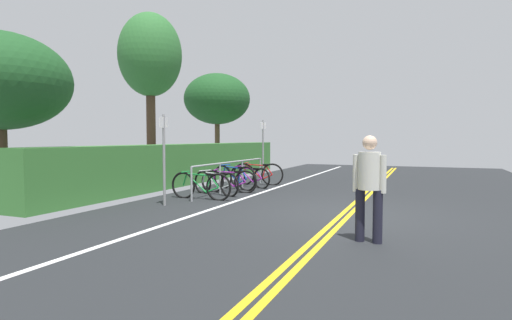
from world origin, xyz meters
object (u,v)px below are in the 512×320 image
object	(u,v)px
bike_rack	(232,169)
bicycle_3	(234,177)
bicycle_0	(201,186)
sign_post_far	(263,145)
tree_far_right	(217,99)
bicycle_2	(229,181)
bicycle_1	(216,183)
tree_mid	(150,57)
bicycle_5	(258,174)
sign_post_near	(164,151)
bicycle_4	(249,177)
pedestrian	(369,182)

from	to	relation	value
bike_rack	bicycle_3	xyz separation A→B (m)	(0.33, 0.07, -0.28)
bike_rack	bicycle_0	size ratio (longest dim) A/B	2.60
sign_post_far	tree_far_right	xyz separation A→B (m)	(3.12, 3.47, 2.00)
bike_rack	bicycle_2	world-z (taller)	bike_rack
bicycle_1	tree_mid	bearing A→B (deg)	59.67
bicycle_5	sign_post_near	xyz separation A→B (m)	(-4.70, 0.38, 0.90)
bicycle_3	bicycle_5	distance (m)	1.40
bicycle_1	bicycle_3	bearing A→B (deg)	2.38
bicycle_4	bicycle_5	distance (m)	0.72
bike_rack	bicycle_4	distance (m)	1.05
bicycle_0	sign_post_far	world-z (taller)	sign_post_far
bicycle_1	bicycle_2	size ratio (longest dim) A/B	1.02
pedestrian	sign_post_far	distance (m)	8.58
bicycle_0	tree_mid	xyz separation A→B (m)	(3.05, 3.78, 4.07)
bicycle_0	tree_mid	world-z (taller)	tree_mid
bicycle_2	sign_post_near	distance (m)	2.78
bicycle_1	tree_far_right	distance (m)	8.20
sign_post_near	tree_mid	xyz separation A→B (m)	(4.23, 3.52, 3.15)
sign_post_near	tree_far_right	world-z (taller)	tree_far_right
bicycle_0	tree_mid	bearing A→B (deg)	51.12
bicycle_3	sign_post_near	size ratio (longest dim) A/B	0.80
bicycle_0	tree_far_right	world-z (taller)	tree_far_right
bike_rack	bicycle_1	xyz separation A→B (m)	(-0.96, 0.02, -0.32)
bicycle_2	sign_post_far	distance (m)	3.24
bicycle_3	sign_post_near	xyz separation A→B (m)	(-3.32, 0.18, 0.90)
bicycle_3	pedestrian	bearing A→B (deg)	-137.32
bicycle_4	sign_post_far	size ratio (longest dim) A/B	0.75
bicycle_1	tree_far_right	size ratio (longest dim) A/B	0.36
bike_rack	bicycle_0	world-z (taller)	bike_rack
tree_mid	sign_post_far	bearing A→B (deg)	-68.66
bike_rack	bicycle_4	world-z (taller)	bike_rack
bicycle_2	tree_mid	bearing A→B (deg)	67.16
bike_rack	pedestrian	bearing A→B (deg)	-135.80
bicycle_3	sign_post_near	world-z (taller)	sign_post_near
bicycle_4	sign_post_far	bearing A→B (deg)	6.96
bicycle_0	bicycle_1	world-z (taller)	bicycle_0
bicycle_2	tree_far_right	world-z (taller)	tree_far_right
bicycle_3	bicycle_0	bearing A→B (deg)	-177.86
bicycle_5	bike_rack	bearing A→B (deg)	175.60
sign_post_near	tree_far_right	bearing A→B (deg)	20.55
bicycle_5	sign_post_near	world-z (taller)	sign_post_near
bicycle_0	bicycle_2	distance (m)	1.42
bicycle_1	bicycle_5	world-z (taller)	bicycle_5
sign_post_far	tree_far_right	distance (m)	5.08
bicycle_2	pedestrian	world-z (taller)	pedestrian
bicycle_2	bicycle_3	bearing A→B (deg)	13.92
bicycle_0	bike_rack	bearing A→B (deg)	0.32
sign_post_near	tree_mid	world-z (taller)	tree_mid
bike_rack	bicycle_2	distance (m)	0.52
bicycle_4	sign_post_far	xyz separation A→B (m)	(1.69, 0.21, 0.99)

